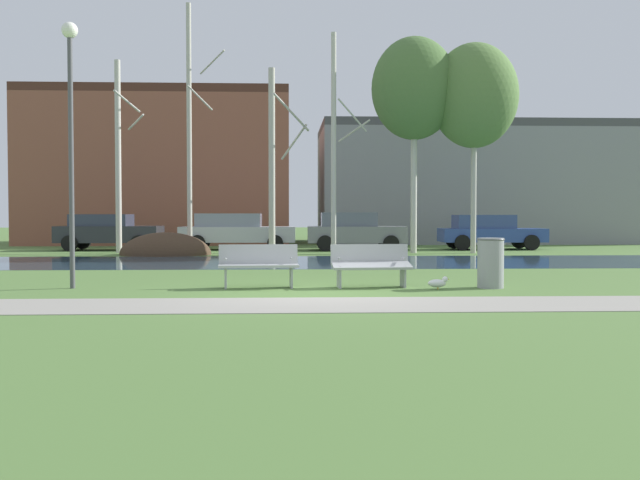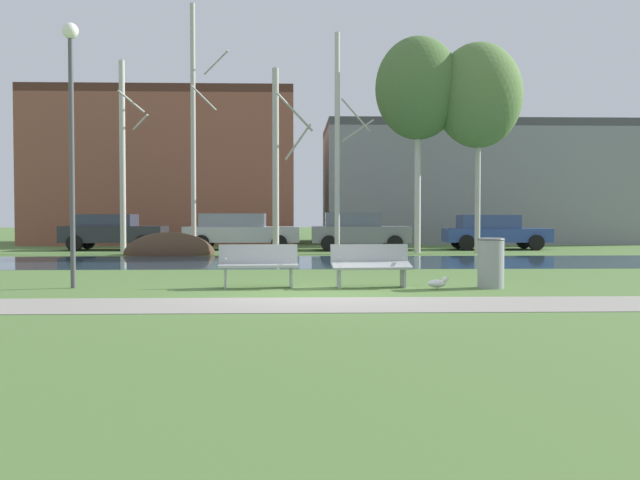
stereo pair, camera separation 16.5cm
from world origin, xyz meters
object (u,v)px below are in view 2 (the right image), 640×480
at_px(bench_right, 371,264).
at_px(parked_wagon_fourth_blue, 494,231).
at_px(streetlamp, 71,111).
at_px(parked_van_nearest_dark, 113,231).
at_px(seagull, 438,283).
at_px(trash_bin, 491,262).
at_px(parked_hatch_third_grey, 358,231).
at_px(parked_sedan_second_silver, 240,231).
at_px(bench_left, 258,264).

relative_size(bench_right, parked_wagon_fourth_blue, 0.37).
height_order(streetlamp, parked_van_nearest_dark, streetlamp).
bearing_deg(parked_wagon_fourth_blue, seagull, -108.76).
bearing_deg(parked_wagon_fourth_blue, trash_bin, -105.42).
bearing_deg(parked_van_nearest_dark, bench_right, -60.45).
height_order(bench_right, parked_wagon_fourth_blue, parked_wagon_fourth_blue).
relative_size(parked_hatch_third_grey, parked_wagon_fourth_blue, 0.93).
distance_m(parked_van_nearest_dark, parked_sedan_second_silver, 5.26).
xyz_separation_m(trash_bin, parked_hatch_third_grey, (-1.31, 15.70, 0.29)).
relative_size(streetlamp, parked_van_nearest_dark, 1.26).
relative_size(streetlamp, parked_sedan_second_silver, 1.10).
xyz_separation_m(trash_bin, seagull, (-1.12, -0.26, -0.39)).
bearing_deg(parked_wagon_fourth_blue, parked_hatch_third_grey, -175.62).
bearing_deg(parked_hatch_third_grey, bench_right, -94.01).
bearing_deg(trash_bin, streetlamp, 178.04).
bearing_deg(parked_van_nearest_dark, seagull, -57.87).
xyz_separation_m(seagull, parked_wagon_fourth_blue, (5.57, 16.39, 0.63)).
bearing_deg(parked_sedan_second_silver, parked_wagon_fourth_blue, -1.52).
relative_size(trash_bin, streetlamp, 0.19).
relative_size(streetlamp, parked_wagon_fourth_blue, 1.21).
height_order(seagull, parked_van_nearest_dark, parked_van_nearest_dark).
height_order(bench_left, streetlamp, streetlamp).
bearing_deg(parked_sedan_second_silver, seagull, -72.93).
height_order(bench_left, bench_right, same).
bearing_deg(parked_van_nearest_dark, streetlamp, -78.98).
bearing_deg(bench_left, trash_bin, -2.65).
bearing_deg(parked_sedan_second_silver, streetlamp, -97.59).
distance_m(bench_left, parked_hatch_third_grey, 15.84).
bearing_deg(streetlamp, seagull, -4.27).
distance_m(trash_bin, parked_sedan_second_silver, 17.57).
relative_size(parked_sedan_second_silver, parked_hatch_third_grey, 1.19).
distance_m(bench_right, parked_wagon_fourth_blue, 17.33).
bearing_deg(bench_right, trash_bin, -5.16).
height_order(seagull, parked_sedan_second_silver, parked_sedan_second_silver).
bearing_deg(trash_bin, seagull, -167.13).
height_order(streetlamp, parked_wagon_fourth_blue, streetlamp).
bearing_deg(streetlamp, bench_right, -0.68).
bearing_deg(parked_van_nearest_dark, parked_hatch_third_grey, -3.24).
bearing_deg(bench_left, parked_van_nearest_dark, 113.04).
bearing_deg(parked_hatch_third_grey, bench_left, -102.24).
bearing_deg(parked_sedan_second_silver, bench_right, -76.66).
xyz_separation_m(streetlamp, parked_van_nearest_dark, (-3.11, 15.99, -2.75)).
height_order(bench_right, parked_sedan_second_silver, parked_sedan_second_silver).
distance_m(bench_left, trash_bin, 4.67).
distance_m(bench_right, parked_sedan_second_silver, 16.66).
height_order(parked_van_nearest_dark, parked_wagon_fourth_blue, parked_van_nearest_dark).
distance_m(seagull, streetlamp, 8.05).
distance_m(bench_left, parked_sedan_second_silver, 16.28).
xyz_separation_m(seagull, parked_hatch_third_grey, (-0.19, 15.95, 0.68)).
bearing_deg(parked_wagon_fourth_blue, parked_van_nearest_dark, 179.52).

